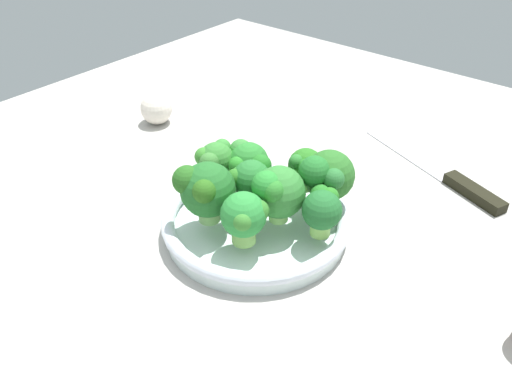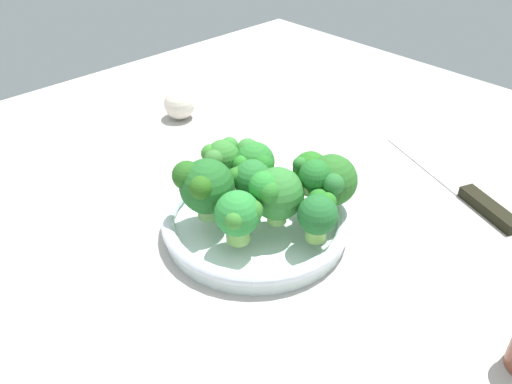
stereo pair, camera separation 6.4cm
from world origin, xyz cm
name	(u,v)px [view 1 (the left image)]	position (x,y,z in cm)	size (l,w,h in cm)	color
ground_plane	(286,244)	(0.00, 0.00, -1.25)	(130.00, 130.00, 2.50)	#B3AFA8
bowl	(256,221)	(-1.51, 3.66, 1.57)	(23.71, 23.71, 3.08)	white
broccoli_floret_0	(204,189)	(-6.61, 7.28, 7.64)	(6.67, 6.81, 7.72)	#8CC36A
broccoli_floret_1	(251,180)	(-1.01, 4.85, 7.13)	(6.05, 4.79, 6.62)	#93BD67
broccoli_floret_2	(277,192)	(-1.30, 0.60, 7.32)	(6.73, 6.34, 7.43)	#9ED870
broccoli_floret_3	(247,161)	(2.54, 8.60, 6.57)	(6.05, 5.74, 6.05)	#84C85B
broccoli_floret_4	(245,216)	(-6.70, 1.00, 6.74)	(5.27, 5.31, 6.47)	#7FB753
broccoli_floret_5	(214,161)	(-0.44, 11.62, 6.87)	(5.95, 4.63, 6.13)	#78BC52
broccoli_floret_6	(327,175)	(5.01, -2.15, 7.62)	(7.59, 6.34, 7.78)	#87CE6A
broccoli_floret_7	(324,208)	(0.55, -4.76, 6.51)	(4.79, 4.83, 5.78)	#94D05E
broccoli_floret_8	(305,167)	(6.13, 1.78, 6.74)	(4.86, 4.73, 5.91)	#90CB66
knife	(448,177)	(25.39, -10.44, 0.55)	(12.07, 25.60, 1.50)	silver
garlic_bulb	(156,109)	(10.60, 35.90, 2.70)	(5.39, 5.39, 5.39)	#F1E2D1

